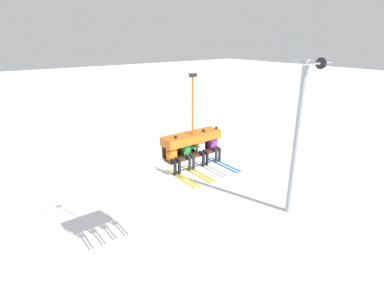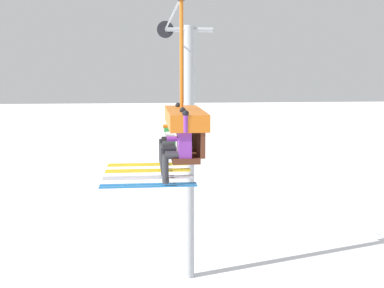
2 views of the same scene
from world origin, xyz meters
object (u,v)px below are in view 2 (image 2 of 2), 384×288
object	(u,v)px
skier_green	(173,138)
lift_tower_near	(189,149)
skier_white	(176,142)
chairlift_chair	(186,124)
skier_purple	(178,147)
skier_orange	(172,133)

from	to	relation	value
skier_green	lift_tower_near	bearing A→B (deg)	172.38
skier_white	skier_green	bearing A→B (deg)	-179.38
chairlift_chair	skier_purple	size ratio (longest dim) A/B	1.94
skier_orange	skier_purple	distance (m)	1.89
skier_orange	skier_purple	size ratio (longest dim) A/B	1.00
chairlift_chair	skier_white	world-z (taller)	chairlift_chair
chairlift_chair	skier_purple	distance (m)	1.01
skier_green	skier_white	xyz separation A→B (m)	(0.63, 0.01, 0.02)
lift_tower_near	skier_white	xyz separation A→B (m)	(7.60, -0.92, 1.41)
skier_green	skier_purple	bearing A→B (deg)	0.31
skier_white	skier_purple	world-z (taller)	same
lift_tower_near	chairlift_chair	bearing A→B (deg)	-5.57
lift_tower_near	skier_green	distance (m)	7.16
chairlift_chair	skier_purple	bearing A→B (deg)	-12.74
skier_green	skier_white	distance (m)	0.63
skier_purple	chairlift_chair	bearing A→B (deg)	167.26
chairlift_chair	skier_purple	xyz separation A→B (m)	(0.95, -0.21, -0.29)
skier_orange	skier_white	bearing A→B (deg)	0.00
skier_white	lift_tower_near	bearing A→B (deg)	173.06
skier_white	chairlift_chair	bearing A→B (deg)	146.05
chairlift_chair	skier_green	bearing A→B (deg)	-144.92
skier_orange	skier_purple	bearing A→B (deg)	0.00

